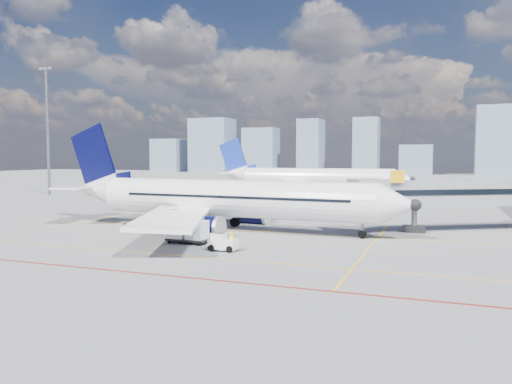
# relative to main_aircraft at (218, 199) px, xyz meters

# --- Properties ---
(ground) EXTENTS (420.00, 420.00, 0.00)m
(ground) POSITION_rel_main_aircraft_xyz_m (2.40, -7.91, -3.22)
(ground) COLOR gray
(ground) RESTS_ON ground
(apron_markings) EXTENTS (90.00, 35.12, 0.01)m
(apron_markings) POSITION_rel_main_aircraft_xyz_m (1.82, -11.82, -3.22)
(apron_markings) COLOR #FFB60D
(apron_markings) RESTS_ON ground
(jet_bridge) EXTENTS (23.55, 15.78, 6.30)m
(jet_bridge) POSITION_rel_main_aircraft_xyz_m (25.91, 9.00, 0.52)
(jet_bridge) COLOR #9B9DA4
(jet_bridge) RESTS_ON ground
(floodlight_mast_nw) EXTENTS (3.20, 0.61, 25.45)m
(floodlight_mast_nw) POSITION_rel_main_aircraft_xyz_m (-52.60, 32.09, 10.37)
(floodlight_mast_nw) COLOR slate
(floodlight_mast_nw) RESTS_ON ground
(distant_skyline) EXTENTS (245.83, 15.65, 29.02)m
(distant_skyline) POSITION_rel_main_aircraft_xyz_m (0.01, 182.09, 8.15)
(distant_skyline) COLOR slate
(distant_skyline) RESTS_ON ground
(main_aircraft) EXTENTS (40.05, 34.88, 11.68)m
(main_aircraft) POSITION_rel_main_aircraft_xyz_m (0.00, 0.00, 0.00)
(main_aircraft) COLOR white
(main_aircraft) RESTS_ON ground
(second_aircraft) EXTENTS (41.61, 36.26, 12.12)m
(second_aircraft) POSITION_rel_main_aircraft_xyz_m (-4.16, 53.16, -0.00)
(second_aircraft) COLOR white
(second_aircraft) RESTS_ON ground
(baggage_tug) EXTENTS (2.23, 1.35, 1.54)m
(baggage_tug) POSITION_rel_main_aircraft_xyz_m (5.41, -10.94, -2.48)
(baggage_tug) COLOR white
(baggage_tug) RESTS_ON ground
(cargo_dolly) EXTENTS (3.79, 1.81, 2.04)m
(cargo_dolly) POSITION_rel_main_aircraft_xyz_m (1.14, -8.80, -2.10)
(cargo_dolly) COLOR black
(cargo_dolly) RESTS_ON ground
(belt_loader) EXTENTS (6.28, 2.36, 2.52)m
(belt_loader) POSITION_rel_main_aircraft_xyz_m (-6.16, -4.26, -2.57)
(belt_loader) COLOR black
(belt_loader) RESTS_ON ground
(ramp_worker) EXTENTS (0.68, 0.72, 1.65)m
(ramp_worker) POSITION_rel_main_aircraft_xyz_m (6.39, -11.14, -2.40)
(ramp_worker) COLOR #FFF91A
(ramp_worker) RESTS_ON ground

